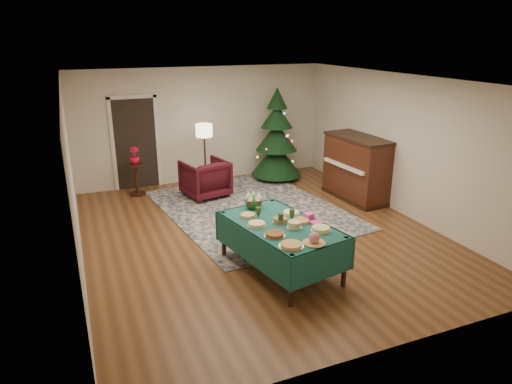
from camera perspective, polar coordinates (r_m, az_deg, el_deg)
name	(u,v)px	position (r m, az deg, el deg)	size (l,w,h in m)	color
room_shell	(260,161)	(7.79, 0.50, 3.92)	(7.00, 7.00, 7.00)	#593319
doorway	(135,141)	(10.74, -14.84, 6.13)	(1.08, 0.04, 2.16)	black
rug	(251,209)	(9.32, -0.61, -2.16)	(3.20, 4.20, 0.02)	#14234E
buffet_table	(281,233)	(6.79, 3.08, -5.18)	(1.49, 2.12, 0.75)	black
platter_0	(291,245)	(6.03, 4.42, -6.64)	(0.34, 0.34, 0.05)	silver
platter_1	(314,239)	(6.13, 7.28, -5.87)	(0.31, 0.31, 0.16)	silver
platter_2	(321,229)	(6.54, 8.10, -4.62)	(0.29, 0.29, 0.06)	silver
platter_3	(275,234)	(6.32, 2.34, -5.32)	(0.30, 0.30, 0.05)	silver
platter_4	(295,225)	(6.58, 4.84, -4.12)	(0.22, 0.22, 0.10)	silver
platter_5	(301,221)	(6.81, 5.64, -3.62)	(0.29, 0.29, 0.04)	silver
platter_6	(257,224)	(6.64, 0.10, -4.05)	(0.29, 0.29, 0.05)	silver
platter_7	(280,220)	(6.77, 3.08, -3.54)	(0.25, 0.25, 0.07)	silver
platter_8	(291,213)	(7.09, 4.43, -2.61)	(0.28, 0.28, 0.04)	silver
platter_9	(248,215)	(6.97, -1.05, -2.94)	(0.26, 0.26, 0.04)	silver
goblet_0	(258,212)	(6.89, 0.29, -2.58)	(0.08, 0.08, 0.18)	#2D471E
goblet_1	(292,214)	(6.83, 4.51, -2.82)	(0.08, 0.08, 0.18)	#2D471E
goblet_2	(281,219)	(6.67, 3.11, -3.34)	(0.08, 0.08, 0.18)	#2D471E
napkin_stack	(316,223)	(6.75, 7.53, -3.89)	(0.15, 0.15, 0.04)	#E03E86
gift_box	(309,216)	(6.90, 6.62, -3.05)	(0.12, 0.12, 0.10)	#F644B4
centerpiece	(254,201)	(7.26, -0.30, -1.08)	(0.27, 0.27, 0.31)	#1E4C1E
armchair	(205,177)	(10.01, -6.38, 1.91)	(0.88, 0.82, 0.91)	#3E0D15
floor_lamp	(204,135)	(10.23, -6.50, 7.15)	(0.37, 0.37, 1.52)	#A57F3F
side_table	(137,180)	(10.43, -14.70, 1.48)	(0.40, 0.40, 0.71)	black
potted_plant	(135,159)	(10.31, -14.92, 3.98)	(0.21, 0.38, 0.21)	red
christmas_tree	(277,139)	(11.10, 2.58, 6.67)	(1.42, 1.42, 2.23)	black
piano	(357,169)	(10.01, 12.48, 2.87)	(0.86, 1.63, 1.37)	black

